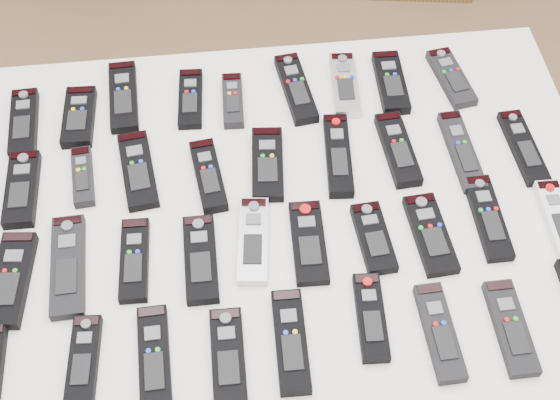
{
  "coord_description": "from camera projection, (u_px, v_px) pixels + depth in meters",
  "views": [
    {
      "loc": [
        0.05,
        -0.84,
        1.99
      ],
      "look_at": [
        0.15,
        0.02,
        0.8
      ],
      "focal_mm": 50.0,
      "sensor_mm": 36.0,
      "label": 1
    }
  ],
  "objects": [
    {
      "name": "remote_17",
      "position": [
        523.0,
        147.0,
        1.57
      ],
      "size": [
        0.06,
        0.19,
        0.02
      ],
      "primitive_type": "cube",
      "rotation": [
        0.0,
        0.0,
        0.05
      ],
      "color": "black",
      "rests_on": "table"
    },
    {
      "name": "table",
      "position": [
        280.0,
        223.0,
        1.54
      ],
      "size": [
        1.25,
        0.88,
        0.78
      ],
      "color": "white",
      "rests_on": "ground"
    },
    {
      "name": "remote_6",
      "position": [
        345.0,
        85.0,
        1.66
      ],
      "size": [
        0.07,
        0.18,
        0.02
      ],
      "primitive_type": "cube",
      "rotation": [
        0.0,
        0.0,
        -0.07
      ],
      "color": "#B7B7BC",
      "rests_on": "table"
    },
    {
      "name": "remote_27",
      "position": [
        558.0,
        220.0,
        1.46
      ],
      "size": [
        0.05,
        0.17,
        0.02
      ],
      "primitive_type": "cube",
      "rotation": [
        0.0,
        0.0,
        -0.03
      ],
      "color": "silver",
      "rests_on": "table"
    },
    {
      "name": "remote_25",
      "position": [
        430.0,
        234.0,
        1.44
      ],
      "size": [
        0.07,
        0.18,
        0.02
      ],
      "primitive_type": "cube",
      "rotation": [
        0.0,
        0.0,
        0.07
      ],
      "color": "black",
      "rests_on": "table"
    },
    {
      "name": "remote_23",
      "position": [
        309.0,
        242.0,
        1.43
      ],
      "size": [
        0.07,
        0.18,
        0.02
      ],
      "primitive_type": "cube",
      "rotation": [
        0.0,
        0.0,
        -0.03
      ],
      "color": "black",
      "rests_on": "table"
    },
    {
      "name": "remote_33",
      "position": [
        371.0,
        317.0,
        1.34
      ],
      "size": [
        0.06,
        0.17,
        0.02
      ],
      "primitive_type": "cube",
      "rotation": [
        0.0,
        0.0,
        -0.06
      ],
      "color": "black",
      "rests_on": "table"
    },
    {
      "name": "remote_13",
      "position": [
        267.0,
        164.0,
        1.54
      ],
      "size": [
        0.08,
        0.18,
        0.02
      ],
      "primitive_type": "cube",
      "rotation": [
        0.0,
        0.0,
        -0.09
      ],
      "color": "black",
      "rests_on": "table"
    },
    {
      "name": "remote_15",
      "position": [
        398.0,
        149.0,
        1.56
      ],
      "size": [
        0.06,
        0.18,
        0.02
      ],
      "primitive_type": "cube",
      "rotation": [
        0.0,
        0.0,
        0.06
      ],
      "color": "black",
      "rests_on": "table"
    },
    {
      "name": "remote_22",
      "position": [
        253.0,
        241.0,
        1.43
      ],
      "size": [
        0.07,
        0.19,
        0.02
      ],
      "primitive_type": "cube",
      "rotation": [
        0.0,
        0.0,
        -0.11
      ],
      "color": "#B7B7BC",
      "rests_on": "table"
    },
    {
      "name": "remote_32",
      "position": [
        291.0,
        341.0,
        1.31
      ],
      "size": [
        0.06,
        0.19,
        0.02
      ],
      "primitive_type": "cube",
      "rotation": [
        0.0,
        0.0,
        -0.02
      ],
      "color": "black",
      "rests_on": "table"
    },
    {
      "name": "remote_14",
      "position": [
        338.0,
        155.0,
        1.55
      ],
      "size": [
        0.06,
        0.2,
        0.02
      ],
      "primitive_type": "cube",
      "rotation": [
        0.0,
        0.0,
        -0.08
      ],
      "color": "black",
      "rests_on": "table"
    },
    {
      "name": "remote_24",
      "position": [
        374.0,
        238.0,
        1.44
      ],
      "size": [
        0.07,
        0.15,
        0.02
      ],
      "primitive_type": "cube",
      "rotation": [
        0.0,
        0.0,
        0.07
      ],
      "color": "black",
      "rests_on": "table"
    },
    {
      "name": "remote_16",
      "position": [
        461.0,
        151.0,
        1.56
      ],
      "size": [
        0.05,
        0.2,
        0.02
      ],
      "primitive_type": "cube",
      "rotation": [
        0.0,
        0.0,
        0.04
      ],
      "color": "black",
      "rests_on": "table"
    },
    {
      "name": "remote_20",
      "position": [
        134.0,
        260.0,
        1.41
      ],
      "size": [
        0.06,
        0.17,
        0.02
      ],
      "primitive_type": "cube",
      "rotation": [
        0.0,
        0.0,
        -0.03
      ],
      "color": "black",
      "rests_on": "table"
    },
    {
      "name": "remote_5",
      "position": [
        296.0,
        89.0,
        1.66
      ],
      "size": [
        0.07,
        0.2,
        0.02
      ],
      "primitive_type": "cube",
      "rotation": [
        0.0,
        0.0,
        0.12
      ],
      "color": "black",
      "rests_on": "table"
    },
    {
      "name": "remote_12",
      "position": [
        208.0,
        176.0,
        1.52
      ],
      "size": [
        0.07,
        0.17,
        0.02
      ],
      "primitive_type": "cube",
      "rotation": [
        0.0,
        0.0,
        0.12
      ],
      "color": "black",
      "rests_on": "table"
    },
    {
      "name": "remote_31",
      "position": [
        228.0,
        357.0,
        1.29
      ],
      "size": [
        0.06,
        0.17,
        0.02
      ],
      "primitive_type": "cube",
      "rotation": [
        0.0,
        0.0,
        -0.01
      ],
      "color": "black",
      "rests_on": "table"
    },
    {
      "name": "remote_35",
      "position": [
        511.0,
        328.0,
        1.33
      ],
      "size": [
        0.05,
        0.18,
        0.02
      ],
      "primitive_type": "cube",
      "rotation": [
        0.0,
        0.0,
        0.01
      ],
      "color": "black",
      "rests_on": "table"
    },
    {
      "name": "remote_34",
      "position": [
        440.0,
        332.0,
        1.32
      ],
      "size": [
        0.05,
        0.18,
        0.02
      ],
      "primitive_type": "cube",
      "rotation": [
        0.0,
        0.0,
        0.03
      ],
      "color": "black",
      "rests_on": "table"
    },
    {
      "name": "remote_9",
      "position": [
        22.0,
        189.0,
        1.5
      ],
      "size": [
        0.06,
        0.17,
        0.02
      ],
      "primitive_type": "cube",
      "rotation": [
        0.0,
        0.0,
        -0.01
      ],
      "color": "black",
      "rests_on": "table"
    },
    {
      "name": "remote_3",
      "position": [
        190.0,
        99.0,
        1.64
      ],
      "size": [
        0.06,
        0.16,
        0.02
      ],
      "primitive_type": "cube",
      "rotation": [
        0.0,
        0.0,
        -0.06
      ],
      "color": "black",
      "rests_on": "table"
    },
    {
      "name": "remote_8",
      "position": [
        451.0,
        78.0,
        1.68
      ],
      "size": [
        0.08,
        0.17,
        0.02
      ],
      "primitive_type": "cube",
      "rotation": [
        0.0,
        0.0,
        0.16
      ],
      "color": "black",
      "rests_on": "table"
    },
    {
      "name": "remote_18",
      "position": [
        11.0,
        280.0,
        1.38
      ],
      "size": [
        0.08,
        0.19,
        0.02
      ],
      "primitive_type": "cube",
      "rotation": [
        0.0,
        0.0,
        -0.1
      ],
      "color": "black",
      "rests_on": "table"
    },
    {
      "name": "remote_10",
      "position": [
        83.0,
        177.0,
        1.52
      ],
      "size": [
        0.05,
        0.14,
        0.02
      ],
      "primitive_type": "cube",
      "rotation": [
        0.0,
        0.0,
        0.09
      ],
      "color": "black",
      "rests_on": "table"
    },
    {
      "name": "remote_0",
      "position": [
        24.0,
        123.0,
        1.6
      ],
      "size": [
        0.06,
        0.18,
        0.02
      ],
      "primitive_type": "cube",
      "rotation": [
        0.0,
        0.0,
        0.04
      ],
      "color": "black",
      "rests_on": "table"
    },
    {
      "name": "remote_4",
      "position": [
        233.0,
        101.0,
        1.64
      ],
      "size": [
        0.05,
        0.14,
        0.02
      ],
      "primitive_type": "cube",
      "rotation": [
        0.0,
        0.0,
        -0.04
      ],
      "color": "black",
      "rests_on": "table"
    },
    {
      "name": "ground",
      "position": [
        226.0,
        386.0,
        2.1
      ],
      "size": [
        4.0,
        4.0,
        0.0
      ],
      "primitive_type": "plane",
      "color": "#8E6448",
      "rests_on": "ground"
    },
    {
      "name": "remote_19",
      "position": [
        68.0,
        266.0,
        1.4
      ],
      "size": [
        0.07,
        0.21,
        0.02
      ],
      "primitive_type": "cube",
      "rotation": [
        0.0,
        0.0,
        0.03
      ],
      "color": "black",
      "rests_on": "table"
    },
    {
      "name": "remote_21",
      "position": [
        201.0,
        259.0,
        1.41
      ],
      "size": [
        0.06,
        0.18,
        0.02
      ],
      "primitive_type": "cube",
      "rotation": [
        0.0,
        0.0,
        0.0
      ],
      "color": "black",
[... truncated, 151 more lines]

